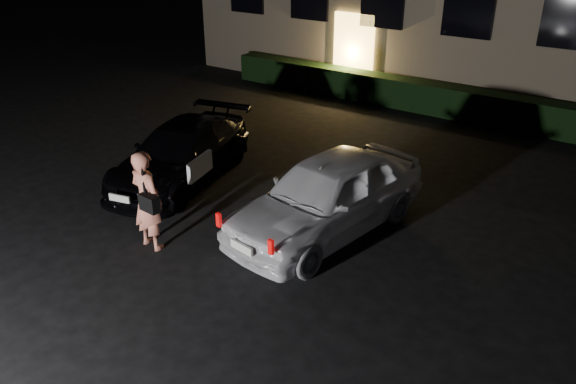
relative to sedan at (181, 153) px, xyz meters
The scene contains 5 objects.
ground 4.28m from the sedan, 43.10° to the right, with size 80.00×80.00×0.00m, color black.
hedge 8.21m from the sedan, 67.84° to the left, with size 15.00×0.70×0.85m, color black.
sedan is the anchor object (origin of this frame).
hatch 3.74m from the sedan, ahead, with size 2.26×4.38×1.43m.
man 2.81m from the sedan, 55.68° to the right, with size 0.73×0.46×1.77m.
Camera 1 is at (5.26, -4.82, 5.12)m, focal length 35.00 mm.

